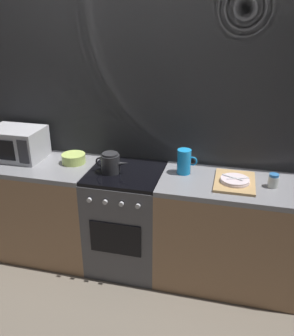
{
  "coord_description": "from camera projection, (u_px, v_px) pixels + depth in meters",
  "views": [
    {
      "loc": [
        0.82,
        -2.54,
        2.11
      ],
      "look_at": [
        0.18,
        0.0,
        0.95
      ],
      "focal_mm": 38.59,
      "sensor_mm": 36.0,
      "label": 1
    }
  ],
  "objects": [
    {
      "name": "counter_right",
      "position": [
        233.0,
        233.0,
        2.91
      ],
      "size": [
        1.2,
        0.6,
        0.9
      ],
      "color": "#997251",
      "rests_on": "ground_plane"
    },
    {
      "name": "ground_plane",
      "position": [
        128.0,
        261.0,
        3.29
      ],
      "size": [
        8.0,
        8.0,
        0.0
      ],
      "primitive_type": "plane",
      "color": "#6B6054"
    },
    {
      "name": "microwave",
      "position": [
        17.0,
        143.0,
        3.14
      ],
      "size": [
        0.46,
        0.35,
        0.27
      ],
      "color": "#B2B2B7",
      "rests_on": "counter_left"
    },
    {
      "name": "pitcher",
      "position": [
        184.0,
        162.0,
        2.86
      ],
      "size": [
        0.16,
        0.11,
        0.2
      ],
      "color": "#198CD8",
      "rests_on": "counter_right"
    },
    {
      "name": "counter_left",
      "position": [
        33.0,
        206.0,
        3.31
      ],
      "size": [
        1.2,
        0.6,
        0.9
      ],
      "color": "#997251",
      "rests_on": "ground_plane"
    },
    {
      "name": "stove_unit",
      "position": [
        127.0,
        219.0,
        3.11
      ],
      "size": [
        0.6,
        0.63,
        0.9
      ],
      "color": "#4C4C51",
      "rests_on": "ground_plane"
    },
    {
      "name": "dish_pile",
      "position": [
        235.0,
        181.0,
        2.72
      ],
      "size": [
        0.3,
        0.4,
        0.06
      ],
      "color": "tan",
      "rests_on": "counter_right"
    },
    {
      "name": "kettle",
      "position": [
        111.0,
        163.0,
        2.88
      ],
      "size": [
        0.28,
        0.15,
        0.17
      ],
      "color": "#262628",
      "rests_on": "stove_unit"
    },
    {
      "name": "spice_jar",
      "position": [
        273.0,
        181.0,
        2.65
      ],
      "size": [
        0.08,
        0.08,
        0.1
      ],
      "color": "silver",
      "rests_on": "counter_right"
    },
    {
      "name": "back_wall",
      "position": [
        136.0,
        125.0,
        3.09
      ],
      "size": [
        3.6,
        0.05,
        2.4
      ],
      "color": "gray",
      "rests_on": "ground_plane"
    },
    {
      "name": "mixing_bowl",
      "position": [
        74.0,
        158.0,
        3.08
      ],
      "size": [
        0.2,
        0.2,
        0.08
      ],
      "primitive_type": "cylinder",
      "color": "#B7D166",
      "rests_on": "counter_left"
    }
  ]
}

